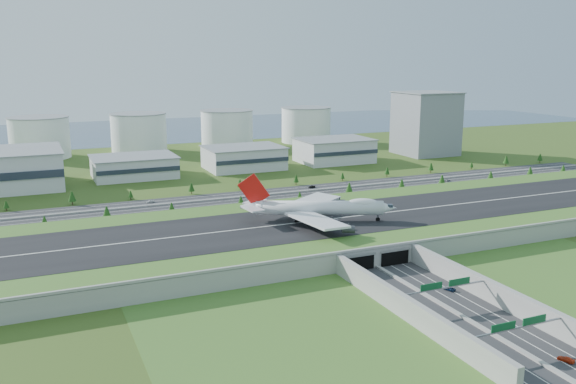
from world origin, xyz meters
name	(u,v)px	position (x,y,z in m)	size (l,w,h in m)	color
ground	(323,236)	(0.00, 0.00, 0.00)	(1200.00, 1200.00, 0.00)	#2D4C17
airfield_deck	(324,228)	(0.00, -0.09, 4.12)	(520.00, 100.00, 9.20)	gray
underpass_road	(453,302)	(0.00, -99.42, 3.43)	(38.80, 120.40, 8.00)	#28282B
sign_gantry_near	(445,288)	(0.00, -95.04, 6.95)	(38.70, 0.70, 9.80)	gray
sign_gantry_far	(518,328)	(0.00, -130.04, 6.95)	(38.70, 0.70, 9.80)	gray
north_expressway	(256,196)	(0.00, 95.00, 0.06)	(560.00, 36.00, 0.12)	#28282B
tree_row	(297,186)	(28.10, 93.98, 4.58)	(502.83, 48.61, 8.26)	#3D2819
hangar_mid_a	(134,167)	(-60.00, 190.00, 7.50)	(58.00, 42.00, 15.00)	silver
hangar_mid_b	(244,158)	(25.00, 190.00, 8.50)	(58.00, 42.00, 17.00)	silver
hangar_mid_c	(334,151)	(105.00, 190.00, 9.50)	(58.00, 42.00, 19.00)	silver
office_tower	(426,124)	(200.00, 195.00, 27.50)	(46.00, 46.00, 55.00)	gray
fuel_tank_a	(40,138)	(-120.00, 310.00, 17.50)	(50.00, 50.00, 35.00)	white
fuel_tank_b	(139,133)	(-35.00, 310.00, 17.50)	(50.00, 50.00, 35.00)	white
fuel_tank_c	(227,129)	(50.00, 310.00, 17.50)	(50.00, 50.00, 35.00)	white
fuel_tank_d	(306,125)	(135.00, 310.00, 17.50)	(50.00, 50.00, 35.00)	white
bay_water	(144,130)	(0.00, 480.00, 0.03)	(1200.00, 260.00, 0.06)	#32465F
boeing_747	(318,208)	(-3.18, -0.31, 14.74)	(72.46, 66.96, 23.90)	silver
car_0	(416,304)	(-8.76, -90.25, 0.78)	(1.55, 3.86, 1.31)	silver
car_1	(448,329)	(-11.26, -111.48, 0.83)	(1.51, 4.33, 1.43)	silver
car_2	(449,289)	(11.44, -83.20, 0.78)	(2.19, 4.75, 1.32)	#0A1B36
car_3	(566,359)	(7.65, -141.40, 0.84)	(2.01, 4.95, 1.44)	#B62D10
car_5	(312,187)	(42.85, 102.95, 0.94)	(1.74, 5.00, 1.65)	black
car_6	(447,180)	(140.73, 85.24, 0.78)	(2.18, 4.72, 1.31)	#B2B1B6
car_7	(150,201)	(-65.17, 103.86, 0.82)	(1.97, 4.84, 1.41)	white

